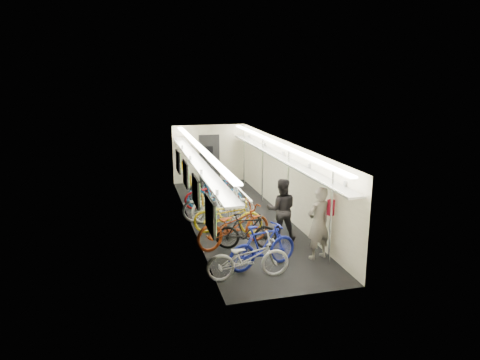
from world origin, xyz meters
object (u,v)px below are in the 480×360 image
bicycle_1 (263,246)px  backpack (333,207)px  passenger_near (318,223)px  bicycle_0 (248,258)px  passenger_mid (281,209)px

bicycle_1 → backpack: size_ratio=4.65×
backpack → passenger_near: bearing=153.9°
bicycle_0 → passenger_near: 2.07m
bicycle_0 → bicycle_1: 0.65m
bicycle_0 → bicycle_1: (0.47, 0.44, 0.04)m
bicycle_1 → passenger_mid: bearing=-46.8°
bicycle_0 → backpack: 2.48m
backpack → bicycle_1: bearing=163.1°
passenger_mid → bicycle_0: bearing=68.0°
bicycle_1 → backpack: backpack is taller
bicycle_1 → passenger_mid: (1.01, 1.58, 0.32)m
passenger_mid → backpack: (0.79, -1.41, 0.43)m
passenger_near → passenger_mid: bearing=-89.0°
passenger_near → bicycle_1: bearing=-9.4°
bicycle_0 → passenger_near: (1.93, 0.63, 0.41)m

